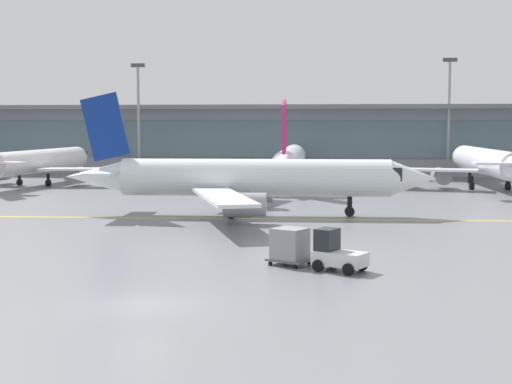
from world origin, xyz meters
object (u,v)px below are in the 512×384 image
object	(u,v)px
baggage_tug	(336,253)
apron_light_mast_1	(139,115)
gate_airplane_1	(39,162)
gate_airplane_3	(487,163)
apron_light_mast_2	(449,113)
taxiing_regional_jet	(251,179)
gate_airplane_2	(290,161)
cargo_dolly_lead	(290,245)

from	to	relation	value
baggage_tug	apron_light_mast_1	distance (m)	67.63
gate_airplane_1	gate_airplane_3	size ratio (longest dim) A/B	0.93
apron_light_mast_2	taxiing_regional_jet	bearing A→B (deg)	-115.27
apron_light_mast_1	gate_airplane_2	bearing A→B (deg)	-28.90
apron_light_mast_2	gate_airplane_3	bearing A→B (deg)	-80.81
cargo_dolly_lead	taxiing_regional_jet	bearing A→B (deg)	130.44
gate_airplane_2	gate_airplane_3	bearing A→B (deg)	-93.99
gate_airplane_1	taxiing_regional_jet	bearing A→B (deg)	-126.35
gate_airplane_2	apron_light_mast_2	size ratio (longest dim) A/B	1.87
gate_airplane_1	apron_light_mast_2	bearing A→B (deg)	-65.25
gate_airplane_2	cargo_dolly_lead	distance (m)	48.55
gate_airplane_1	gate_airplane_3	xyz separation A→B (m)	(50.97, 1.57, 0.20)
apron_light_mast_2	cargo_dolly_lead	bearing A→B (deg)	-103.57
apron_light_mast_1	apron_light_mast_2	size ratio (longest dim) A/B	0.97
taxiing_regional_jet	apron_light_mast_1	distance (m)	44.84
gate_airplane_2	baggage_tug	xyz separation A→B (m)	(6.60, -49.58, -1.98)
baggage_tug	gate_airplane_2	bearing A→B (deg)	124.66
gate_airplane_1	cargo_dolly_lead	world-z (taller)	gate_airplane_1
gate_airplane_3	taxiing_regional_jet	bearing A→B (deg)	134.80
cargo_dolly_lead	baggage_tug	bearing A→B (deg)	-0.00
apron_light_mast_2	apron_light_mast_1	bearing A→B (deg)	-175.93
taxiing_regional_jet	apron_light_mast_1	world-z (taller)	apron_light_mast_1
apron_light_mast_1	apron_light_mast_2	xyz separation A→B (m)	(40.47, 2.88, 0.27)
gate_airplane_1	apron_light_mast_2	distance (m)	51.67
gate_airplane_3	baggage_tug	distance (m)	51.17
cargo_dolly_lead	apron_light_mast_1	xyz separation A→B (m)	(-25.30, 60.00, 7.12)
apron_light_mast_2	baggage_tug	bearing A→B (deg)	-101.23
apron_light_mast_1	gate_airplane_1	bearing A→B (deg)	-119.82
apron_light_mast_1	gate_airplane_3	bearing A→B (deg)	-16.14
apron_light_mast_2	gate_airplane_2	bearing A→B (deg)	-143.04
gate_airplane_2	apron_light_mast_1	bearing A→B (deg)	59.12
baggage_tug	gate_airplane_3	bearing A→B (deg)	99.77
cargo_dolly_lead	apron_light_mast_1	bearing A→B (deg)	139.94
taxiing_regional_jet	gate_airplane_1	bearing A→B (deg)	134.55
gate_airplane_3	apron_light_mast_2	xyz separation A→B (m)	(-2.48, 15.31, 5.56)
baggage_tug	apron_light_mast_2	distance (m)	65.82
gate_airplane_2	apron_light_mast_2	distance (m)	24.83
apron_light_mast_1	taxiing_regional_jet	bearing A→B (deg)	-62.67
baggage_tug	apron_light_mast_1	world-z (taller)	apron_light_mast_1
gate_airplane_2	gate_airplane_3	world-z (taller)	same
taxiing_regional_jet	cargo_dolly_lead	world-z (taller)	taxiing_regional_jet
cargo_dolly_lead	apron_light_mast_1	size ratio (longest dim) A/B	0.17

